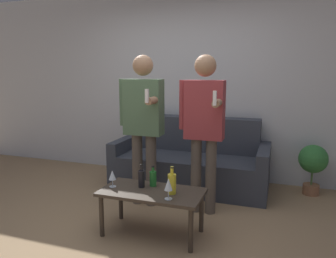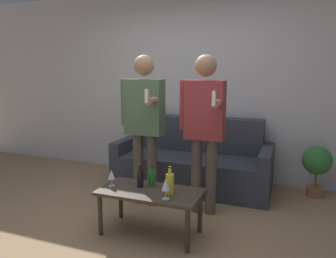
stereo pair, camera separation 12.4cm
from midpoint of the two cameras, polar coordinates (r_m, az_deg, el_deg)
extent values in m
plane|color=#997A56|center=(3.36, -7.78, -17.52)|extent=(16.00, 16.00, 0.00)
cube|color=silver|center=(4.83, 2.54, 7.69)|extent=(8.00, 0.06, 2.70)
cube|color=#383D47|center=(4.35, 2.56, -7.78)|extent=(1.77, 0.63, 0.44)
cube|color=#383D47|center=(4.69, 4.10, -3.42)|extent=(1.77, 0.24, 0.92)
cube|color=#383D47|center=(4.78, -8.08, -5.15)|extent=(0.14, 0.87, 0.61)
cube|color=#383D47|center=(4.29, 15.46, -7.22)|extent=(0.14, 0.87, 0.61)
cube|color=#3D3328|center=(3.16, -3.95, -10.92)|extent=(0.97, 0.49, 0.03)
cylinder|color=#3D3328|center=(3.27, -12.60, -14.54)|extent=(0.04, 0.04, 0.41)
cylinder|color=#3D3328|center=(2.95, 2.74, -17.22)|extent=(0.04, 0.04, 0.41)
cylinder|color=#3D3328|center=(3.58, -9.23, -12.17)|extent=(0.04, 0.04, 0.41)
cylinder|color=#3D3328|center=(3.29, 4.74, -14.19)|extent=(0.04, 0.04, 0.41)
cylinder|color=black|center=(3.22, -5.75, -8.66)|extent=(0.06, 0.06, 0.17)
cylinder|color=black|center=(3.19, -5.79, -6.70)|extent=(0.02, 0.02, 0.06)
cylinder|color=black|center=(3.18, -5.80, -6.25)|extent=(0.03, 0.03, 0.01)
cylinder|color=yellow|center=(3.05, -0.49, -9.55)|extent=(0.08, 0.08, 0.19)
cylinder|color=yellow|center=(3.00, -0.50, -7.23)|extent=(0.03, 0.03, 0.07)
cylinder|color=black|center=(3.00, -0.50, -6.68)|extent=(0.03, 0.03, 0.01)
cylinder|color=#23752D|center=(3.25, -3.72, -8.65)|extent=(0.07, 0.07, 0.15)
cylinder|color=#23752D|center=(3.22, -3.74, -6.93)|extent=(0.03, 0.03, 0.06)
cylinder|color=black|center=(3.21, -3.75, -6.54)|extent=(0.03, 0.03, 0.01)
cylinder|color=silver|center=(2.95, -1.16, -12.06)|extent=(0.07, 0.07, 0.01)
cylinder|color=silver|center=(2.94, -1.16, -11.31)|extent=(0.01, 0.01, 0.08)
cone|color=silver|center=(2.91, -1.16, -9.60)|extent=(0.07, 0.07, 0.11)
cylinder|color=silver|center=(3.30, -10.68, -9.81)|extent=(0.07, 0.07, 0.01)
cylinder|color=silver|center=(3.29, -10.70, -9.21)|extent=(0.01, 0.01, 0.07)
cone|color=silver|center=(3.26, -10.75, -7.88)|extent=(0.07, 0.07, 0.09)
cylinder|color=brown|center=(3.90, -6.26, -6.90)|extent=(0.12, 0.12, 0.84)
cylinder|color=brown|center=(3.83, -3.87, -7.18)|extent=(0.12, 0.12, 0.84)
cube|color=#4C6B4C|center=(3.71, -5.25, 3.81)|extent=(0.44, 0.19, 0.63)
sphere|color=#9E7556|center=(3.69, -5.37, 10.98)|extent=(0.23, 0.23, 0.23)
cylinder|color=#4C6B4C|center=(3.82, -8.80, 4.62)|extent=(0.08, 0.08, 0.53)
cylinder|color=#9E7556|center=(3.50, -3.62, 5.00)|extent=(0.08, 0.28, 0.08)
cube|color=white|center=(3.34, -4.77, 5.77)|extent=(0.03, 0.03, 0.14)
cylinder|color=brown|center=(3.66, 3.92, -8.01)|extent=(0.12, 0.12, 0.83)
cylinder|color=brown|center=(3.63, 6.47, -8.25)|extent=(0.12, 0.12, 0.83)
cube|color=#933338|center=(3.49, 5.38, 3.32)|extent=(0.41, 0.18, 0.62)
sphere|color=#9E7556|center=(3.46, 5.51, 10.93)|extent=(0.23, 0.23, 0.23)
cylinder|color=#933338|center=(3.55, 1.55, 4.24)|extent=(0.07, 0.07, 0.53)
cylinder|color=#9E7556|center=(3.30, 7.62, 4.54)|extent=(0.07, 0.28, 0.07)
cube|color=white|center=(3.14, 7.03, 5.35)|extent=(0.03, 0.03, 0.14)
cylinder|color=#936042|center=(4.59, 22.90, -9.65)|extent=(0.20, 0.20, 0.13)
cylinder|color=#476B38|center=(4.54, 23.05, -7.62)|extent=(0.02, 0.02, 0.21)
sphere|color=#337A38|center=(4.48, 23.25, -4.81)|extent=(0.36, 0.36, 0.36)
camera|label=1|loc=(0.06, -91.03, -0.18)|focal=35.00mm
camera|label=2|loc=(0.06, 88.97, 0.18)|focal=35.00mm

